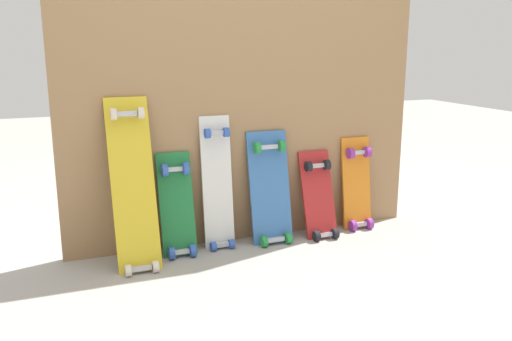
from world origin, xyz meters
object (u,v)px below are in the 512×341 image
object	(u,v)px
skateboard_green	(177,210)
skateboard_blue	(270,193)
skateboard_red	(319,200)
skateboard_orange	(357,188)
skateboard_white	(218,189)
skateboard_yellow	(134,191)

from	to	relation	value
skateboard_green	skateboard_blue	size ratio (longest dim) A/B	0.88
skateboard_red	skateboard_orange	world-z (taller)	skateboard_orange
skateboard_white	skateboard_blue	distance (m)	0.31
skateboard_yellow	skateboard_white	bearing A→B (deg)	11.06
skateboard_yellow	skateboard_red	xyz separation A→B (m)	(1.06, 0.05, -0.17)
skateboard_blue	skateboard_yellow	bearing A→B (deg)	-175.25
skateboard_yellow	skateboard_green	xyz separation A→B (m)	(0.23, 0.06, -0.15)
skateboard_orange	skateboard_blue	bearing A→B (deg)	-177.39
skateboard_white	skateboard_blue	xyz separation A→B (m)	(0.30, -0.03, -0.05)
skateboard_green	skateboard_orange	world-z (taller)	skateboard_orange
skateboard_yellow	skateboard_white	distance (m)	0.48
skateboard_yellow	skateboard_red	size ratio (longest dim) A/B	1.63
skateboard_green	skateboard_white	xyz separation A→B (m)	(0.23, 0.03, 0.09)
skateboard_orange	skateboard_red	bearing A→B (deg)	-170.90
skateboard_white	skateboard_blue	size ratio (longest dim) A/B	1.15
skateboard_yellow	skateboard_orange	xyz separation A→B (m)	(1.34, 0.09, -0.14)
skateboard_yellow	skateboard_green	bearing A→B (deg)	15.24
skateboard_green	skateboard_red	bearing A→B (deg)	-1.23
skateboard_blue	skateboard_orange	xyz separation A→B (m)	(0.58, 0.03, -0.03)
skateboard_green	skateboard_white	distance (m)	0.25
skateboard_yellow	skateboard_blue	size ratio (longest dim) A/B	1.32
skateboard_yellow	skateboard_orange	size ratio (longest dim) A/B	1.49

